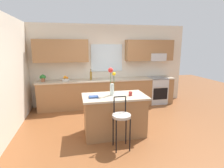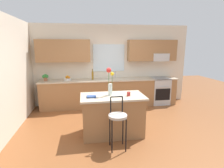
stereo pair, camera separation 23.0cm
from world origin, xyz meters
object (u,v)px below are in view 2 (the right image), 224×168
at_px(flower_vase, 110,81).
at_px(potted_plant_small, 45,77).
at_px(bottle_olive_oil, 93,75).
at_px(oven_range, 159,91).
at_px(cookbook, 91,97).
at_px(bar_stool_near, 118,118).
at_px(fruit_bowl_oranges, 67,79).
at_px(kitchen_island, 113,115).
at_px(mug_ceramic, 129,94).

distance_m(flower_vase, potted_plant_small, 2.63).
xyz_separation_m(flower_vase, bottle_olive_oil, (-0.28, 1.95, -0.18)).
distance_m(oven_range, cookbook, 3.23).
relative_size(oven_range, potted_plant_small, 4.08).
bearing_deg(bar_stool_near, fruit_bowl_oranges, 113.61).
xyz_separation_m(kitchen_island, potted_plant_small, (-1.81, 2.00, 0.59)).
bearing_deg(fruit_bowl_oranges, potted_plant_small, -179.67).
bearing_deg(potted_plant_small, mug_ceramic, -43.93).
xyz_separation_m(kitchen_island, fruit_bowl_oranges, (-1.14, 2.00, 0.51)).
bearing_deg(bar_stool_near, potted_plant_small, 124.84).
height_order(oven_range, cookbook, cookbook).
xyz_separation_m(oven_range, cookbook, (-2.46, -2.03, 0.48)).
height_order(cookbook, bottle_olive_oil, bottle_olive_oil).
xyz_separation_m(oven_range, bar_stool_near, (-1.99, -2.58, 0.18)).
height_order(oven_range, bar_stool_near, bar_stool_near).
bearing_deg(fruit_bowl_oranges, bottle_olive_oil, -0.33).
bearing_deg(mug_ceramic, kitchen_island, 167.04).
bearing_deg(fruit_bowl_oranges, oven_range, -0.54).
bearing_deg(potted_plant_small, bar_stool_near, -55.16).
height_order(mug_ceramic, fruit_bowl_oranges, fruit_bowl_oranges).
xyz_separation_m(flower_vase, potted_plant_small, (-1.76, 1.95, -0.19)).
height_order(cookbook, fruit_bowl_oranges, fruit_bowl_oranges).
distance_m(kitchen_island, fruit_bowl_oranges, 2.36).
xyz_separation_m(kitchen_island, mug_ceramic, (0.34, -0.08, 0.50)).
bearing_deg(flower_vase, bar_stool_near, -85.52).
relative_size(kitchen_island, cookbook, 7.09).
height_order(kitchen_island, potted_plant_small, potted_plant_small).
height_order(mug_ceramic, potted_plant_small, potted_plant_small).
distance_m(kitchen_island, bar_stool_near, 0.63).
bearing_deg(oven_range, potted_plant_small, 179.62).
bearing_deg(flower_vase, fruit_bowl_oranges, 119.14).
distance_m(oven_range, fruit_bowl_oranges, 3.17).
height_order(cookbook, potted_plant_small, potted_plant_small).
xyz_separation_m(oven_range, bottle_olive_oil, (-2.32, 0.02, 0.60)).
relative_size(flower_vase, fruit_bowl_oranges, 2.58).
relative_size(kitchen_island, bar_stool_near, 1.36).
bearing_deg(kitchen_island, oven_range, 44.70).
bearing_deg(potted_plant_small, kitchen_island, -47.79).
xyz_separation_m(fruit_bowl_oranges, potted_plant_small, (-0.67, -0.00, 0.08)).
distance_m(mug_ceramic, potted_plant_small, 2.99).
bearing_deg(fruit_bowl_oranges, mug_ceramic, -54.50).
xyz_separation_m(mug_ceramic, cookbook, (-0.82, 0.02, -0.03)).
relative_size(oven_range, fruit_bowl_oranges, 3.83).
distance_m(mug_ceramic, fruit_bowl_oranges, 2.55).
relative_size(flower_vase, potted_plant_small, 2.74).
height_order(oven_range, bottle_olive_oil, bottle_olive_oil).
distance_m(fruit_bowl_oranges, potted_plant_small, 0.68).
relative_size(cookbook, potted_plant_small, 0.89).
bearing_deg(kitchen_island, bottle_olive_oil, 99.44).
height_order(kitchen_island, mug_ceramic, mug_ceramic).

